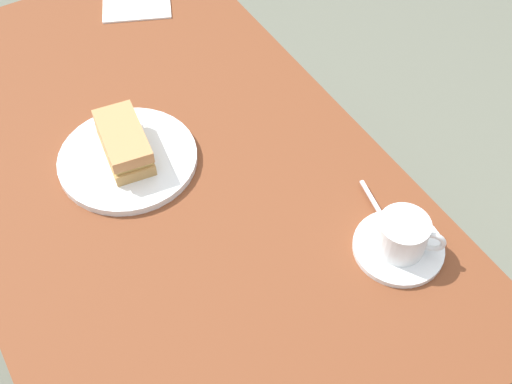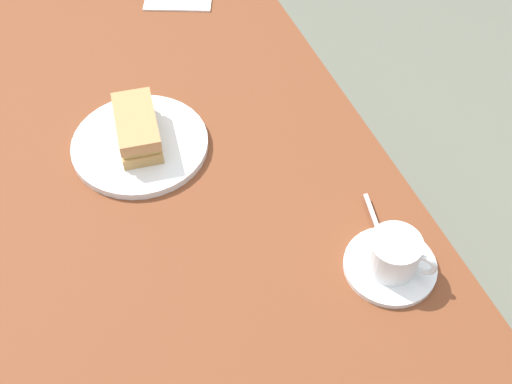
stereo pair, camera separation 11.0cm
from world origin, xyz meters
name	(u,v)px [view 2 (the right image)]	position (x,y,z in m)	size (l,w,h in m)	color
ground_plane	(200,335)	(0.00, 0.00, 0.00)	(6.00, 6.00, 0.00)	#656959
dining_table	(179,188)	(0.00, 0.00, 0.62)	(1.23, 0.72, 0.71)	brown
sandwich_plate	(140,144)	(0.04, 0.05, 0.72)	(0.25, 0.25, 0.01)	white
sandwich_front	(137,128)	(0.05, 0.05, 0.75)	(0.15, 0.09, 0.06)	#B3874C
coffee_saucer	(390,266)	(-0.36, -0.24, 0.72)	(0.15, 0.15, 0.01)	white
coffee_cup	(395,253)	(-0.36, -0.25, 0.75)	(0.09, 0.09, 0.06)	white
spoon	(377,225)	(-0.28, -0.26, 0.72)	(0.10, 0.03, 0.01)	silver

